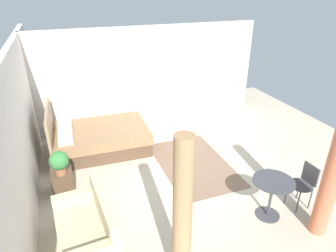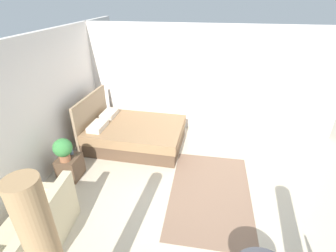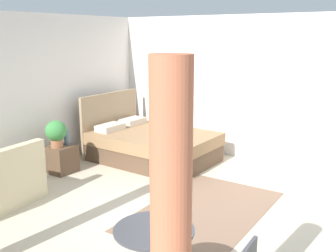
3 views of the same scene
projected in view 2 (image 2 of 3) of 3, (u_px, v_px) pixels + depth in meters
name	position (u px, v px, depth m)	size (l,w,h in m)	color
ground_plane	(201.00, 196.00, 4.65)	(8.39, 9.35, 0.02)	beige
wall_back	(28.00, 118.00, 4.46)	(8.39, 0.12, 2.72)	silver
wall_right	(209.00, 81.00, 6.34)	(0.12, 6.35, 2.72)	silver
area_rug	(210.00, 193.00, 4.70)	(2.39, 1.49, 0.01)	#7F604C
bed	(133.00, 134.00, 6.07)	(1.65, 2.30, 1.22)	brown
couch	(35.00, 232.00, 3.59)	(1.45, 0.89, 0.88)	beige
nightstand	(70.00, 167.00, 5.02)	(0.45, 0.40, 0.48)	brown
potted_plant	(63.00, 149.00, 4.69)	(0.36, 0.36, 0.47)	#935B3D
vase	(71.00, 149.00, 4.96)	(0.09, 0.09, 0.23)	slate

